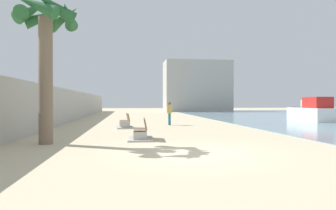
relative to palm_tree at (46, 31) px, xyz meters
name	(u,v)px	position (x,y,z in m)	size (l,w,h in m)	color
ground_plane	(152,121)	(5.49, 14.98, -4.65)	(120.00, 120.00, 0.00)	#C6B793
seawall	(67,106)	(-2.01, 14.98, -3.25)	(0.80, 64.00, 2.80)	#ADAAA3
palm_tree	(46,31)	(0.00, 0.00, 0.00)	(2.88, 2.96, 6.41)	#7A6651
bench_near	(141,134)	(3.94, 1.08, -4.41)	(1.20, 2.15, 0.98)	#ADAAA3
bench_far	(125,124)	(3.14, 7.72, -4.41)	(1.26, 2.18, 0.98)	#ADAAA3
person_walking	(169,111)	(6.43, 9.81, -3.62)	(0.41, 0.40, 1.75)	teal
boat_outer	(313,112)	(19.93, 12.79, -3.81)	(2.52, 5.70, 2.14)	white
boat_mid_bay	(306,108)	(33.84, 36.79, -3.87)	(2.71, 6.30, 2.07)	black
harbor_building	(197,86)	(15.93, 42.98, -0.04)	(12.00, 6.00, 9.22)	#ADAAA3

